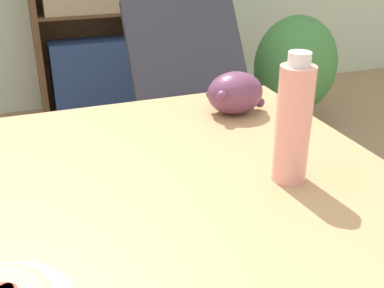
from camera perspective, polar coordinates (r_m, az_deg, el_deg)
dining_table at (r=1.07m, az=-5.44°, el=-9.15°), size 1.06×0.94×0.77m
grape_bunch at (r=1.34m, az=5.14°, el=6.03°), size 0.17×0.12×0.12m
drink_bottle at (r=0.98m, az=11.93°, el=2.48°), size 0.07×0.07×0.27m
salt_shaker at (r=1.31m, az=11.59°, el=4.14°), size 0.04×0.04×0.07m
lounge_chair_far at (r=2.58m, az=0.60°, el=2.93°), size 0.66×0.78×0.88m
bookshelf at (r=3.41m, az=-12.09°, el=13.96°), size 0.74×0.31×1.38m
potted_plant_floor at (r=3.20m, az=12.13°, el=8.65°), size 0.55×0.47×0.73m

